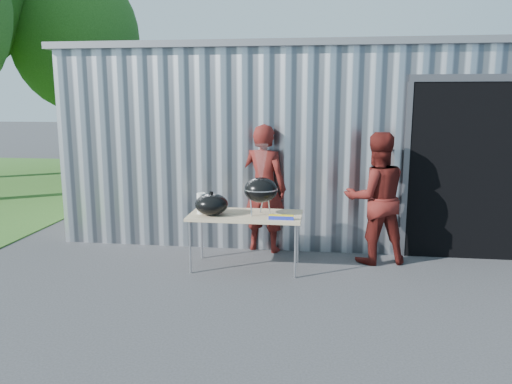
# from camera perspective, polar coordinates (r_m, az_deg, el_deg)

# --- Properties ---
(ground) EXTENTS (80.00, 80.00, 0.00)m
(ground) POSITION_cam_1_polar(r_m,az_deg,el_deg) (6.09, -1.23, -11.30)
(ground) COLOR #333336
(building) EXTENTS (8.20, 6.20, 3.10)m
(building) POSITION_cam_1_polar(r_m,az_deg,el_deg) (10.19, 7.90, 6.43)
(building) COLOR silver
(building) RESTS_ON ground
(tree_far) EXTENTS (3.72, 3.72, 6.17)m
(tree_far) POSITION_cam_1_polar(r_m,az_deg,el_deg) (16.43, -19.89, 16.15)
(tree_far) COLOR #442D19
(tree_far) RESTS_ON ground
(folding_table) EXTENTS (1.50, 0.75, 0.75)m
(folding_table) POSITION_cam_1_polar(r_m,az_deg,el_deg) (6.70, -1.20, -2.87)
(folding_table) COLOR tan
(folding_table) RESTS_ON ground
(kettle_grill) EXTENTS (0.45, 0.45, 0.94)m
(kettle_grill) POSITION_cam_1_polar(r_m,az_deg,el_deg) (6.56, 0.55, 0.92)
(kettle_grill) COLOR black
(kettle_grill) RESTS_ON folding_table
(grill_lid) EXTENTS (0.44, 0.44, 0.32)m
(grill_lid) POSITION_cam_1_polar(r_m,az_deg,el_deg) (6.64, -5.11, -1.40)
(grill_lid) COLOR black
(grill_lid) RESTS_ON folding_table
(paper_towels) EXTENTS (0.12, 0.12, 0.28)m
(paper_towels) POSITION_cam_1_polar(r_m,az_deg,el_deg) (6.73, -6.25, -1.30)
(paper_towels) COLOR white
(paper_towels) RESTS_ON folding_table
(white_tub) EXTENTS (0.20, 0.15, 0.10)m
(white_tub) POSITION_cam_1_polar(r_m,az_deg,el_deg) (7.00, -5.37, -1.56)
(white_tub) COLOR white
(white_tub) RESTS_ON folding_table
(foil_box) EXTENTS (0.32, 0.05, 0.06)m
(foil_box) POSITION_cam_1_polar(r_m,az_deg,el_deg) (6.38, 2.89, -2.90)
(foil_box) COLOR #1B29B1
(foil_box) RESTS_ON folding_table
(person_cook) EXTENTS (0.79, 0.62, 1.91)m
(person_cook) POSITION_cam_1_polar(r_m,az_deg,el_deg) (7.42, 0.89, 0.41)
(person_cook) COLOR #541612
(person_cook) RESTS_ON ground
(person_bystander) EXTENTS (1.03, 0.88, 1.83)m
(person_bystander) POSITION_cam_1_polar(r_m,az_deg,el_deg) (7.10, 13.54, -0.70)
(person_bystander) COLOR #541612
(person_bystander) RESTS_ON ground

